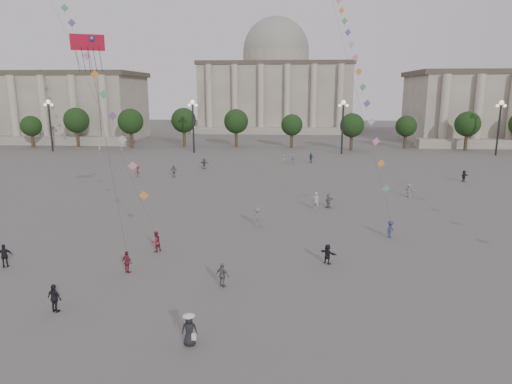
{
  "coord_description": "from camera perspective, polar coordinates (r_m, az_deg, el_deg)",
  "views": [
    {
      "loc": [
        4.15,
        -22.01,
        12.3
      ],
      "look_at": [
        1.79,
        12.0,
        4.76
      ],
      "focal_mm": 32.0,
      "sensor_mm": 36.0,
      "label": 1
    }
  ],
  "objects": [
    {
      "name": "ground",
      "position": [
        25.56,
        -6.13,
        -16.38
      ],
      "size": [
        360.0,
        360.0,
        0.0
      ],
      "primitive_type": "plane",
      "color": "#504E4B",
      "rests_on": "ground"
    },
    {
      "name": "hall_central",
      "position": [
        151.3,
        2.46,
        13.19
      ],
      "size": [
        48.3,
        34.3,
        35.5
      ],
      "color": "gray",
      "rests_on": "ground"
    },
    {
      "name": "tree_row",
      "position": [
        100.34,
        1.6,
        8.52
      ],
      "size": [
        137.12,
        5.12,
        8.0
      ],
      "color": "#3A2D1D",
      "rests_on": "ground"
    },
    {
      "name": "lamp_post_far_west",
      "position": [
        104.44,
        -24.41,
        8.66
      ],
      "size": [
        2.0,
        0.9,
        10.65
      ],
      "color": "#262628",
      "rests_on": "ground"
    },
    {
      "name": "lamp_post_mid_west",
      "position": [
        94.12,
        -7.89,
        9.34
      ],
      "size": [
        2.0,
        0.9,
        10.65
      ],
      "color": "#262628",
      "rests_on": "ground"
    },
    {
      "name": "lamp_post_mid_east",
      "position": [
        92.78,
        10.82,
        9.19
      ],
      "size": [
        2.0,
        0.9,
        10.65
      ],
      "color": "#262628",
      "rests_on": "ground"
    },
    {
      "name": "lamp_post_far_east",
      "position": [
        100.8,
        28.18,
        8.2
      ],
      "size": [
        2.0,
        0.9,
        10.65
      ],
      "color": "#262628",
      "rests_on": "ground"
    },
    {
      "name": "person_crowd_0",
      "position": [
        80.83,
        6.86,
        4.26
      ],
      "size": [
        1.12,
        0.77,
        1.77
      ],
      "primitive_type": "imported",
      "rotation": [
        0.0,
        0.0,
        0.36
      ],
      "color": "navy",
      "rests_on": "ground"
    },
    {
      "name": "person_crowd_3",
      "position": [
        33.85,
        8.93,
        -7.66
      ],
      "size": [
        1.34,
        1.19,
        1.48
      ],
      "primitive_type": "imported",
      "rotation": [
        0.0,
        0.0,
        2.47
      ],
      "color": "black",
      "rests_on": "ground"
    },
    {
      "name": "person_crowd_4",
      "position": [
        79.7,
        4.66,
        4.17
      ],
      "size": [
        1.2,
        1.63,
        1.7
      ],
      "primitive_type": "imported",
      "rotation": [
        0.0,
        0.0,
        4.21
      ],
      "color": "beige",
      "rests_on": "ground"
    },
    {
      "name": "person_crowd_6",
      "position": [
        42.41,
        0.19,
        -3.12
      ],
      "size": [
        1.24,
        0.81,
        1.8
      ],
      "primitive_type": "imported",
      "rotation": [
        0.0,
        0.0,
        6.16
      ],
      "color": "slate",
      "rests_on": "ground"
    },
    {
      "name": "person_crowd_7",
      "position": [
        57.23,
        18.58,
        0.22
      ],
      "size": [
        1.37,
        1.39,
        1.6
      ],
      "primitive_type": "imported",
      "rotation": [
        0.0,
        0.0,
        2.34
      ],
      "color": "silver",
      "rests_on": "ground"
    },
    {
      "name": "person_crowd_9",
      "position": [
        69.67,
        24.57,
        1.83
      ],
      "size": [
        1.45,
        1.3,
        1.6
      ],
      "primitive_type": "imported",
      "rotation": [
        0.0,
        0.0,
        0.68
      ],
      "color": "black",
      "rests_on": "ground"
    },
    {
      "name": "person_crowd_10",
      "position": [
        98.44,
        -18.95,
        5.09
      ],
      "size": [
        0.43,
        0.62,
        1.63
      ],
      "primitive_type": "imported",
      "rotation": [
        0.0,
        0.0,
        1.64
      ],
      "color": "silver",
      "rests_on": "ground"
    },
    {
      "name": "person_crowd_12",
      "position": [
        74.51,
        -6.49,
        3.57
      ],
      "size": [
        1.69,
        1.14,
        1.75
      ],
      "primitive_type": "imported",
      "rotation": [
        0.0,
        0.0,
        2.72
      ],
      "color": "slate",
      "rests_on": "ground"
    },
    {
      "name": "person_crowd_13",
      "position": [
        48.78,
        7.51,
        -1.09
      ],
      "size": [
        0.83,
        0.73,
        1.91
      ],
      "primitive_type": "imported",
      "rotation": [
        0.0,
        0.0,
        2.65
      ],
      "color": "#ADAEA9",
      "rests_on": "ground"
    },
    {
      "name": "person_crowd_16",
      "position": [
        67.63,
        -10.24,
        2.58
      ],
      "size": [
        1.16,
        0.78,
        1.83
      ],
      "primitive_type": "imported",
      "rotation": [
        0.0,
        0.0,
        5.94
      ],
      "color": "slate",
      "rests_on": "ground"
    },
    {
      "name": "person_crowd_17",
      "position": [
        69.14,
        -14.54,
        2.51
      ],
      "size": [
        1.08,
        1.23,
        1.65
      ],
      "primitive_type": "imported",
      "rotation": [
        0.0,
        0.0,
        2.13
      ],
      "color": "maroon",
      "rests_on": "ground"
    },
    {
      "name": "person_crowd_19",
      "position": [
        49.97,
        9.07,
        -1.04
      ],
      "size": [
        1.29,
        1.34,
        1.52
      ],
      "primitive_type": "imported",
      "rotation": [
        0.0,
        0.0,
        0.82
      ],
      "color": "slate",
      "rests_on": "ground"
    },
    {
      "name": "person_crowd_20",
      "position": [
        79.49,
        3.48,
        4.11
      ],
      "size": [
        1.07,
        0.72,
        1.54
      ],
      "primitive_type": "imported",
      "rotation": [
        0.0,
        0.0,
        2.98
      ],
      "color": "gray",
      "rests_on": "ground"
    },
    {
      "name": "person_crowd_21",
      "position": [
        96.81,
        -16.52,
        5.11
      ],
      "size": [
        1.12,
        1.06,
        1.52
      ],
      "primitive_type": "imported",
      "rotation": [
        0.0,
        0.0,
        5.59
      ],
      "color": "gray",
      "rests_on": "ground"
    },
    {
      "name": "tourist_0",
      "position": [
        33.04,
        -15.8,
        -8.43
      ],
      "size": [
        0.98,
        0.77,
        1.56
      ],
      "primitive_type": "imported",
      "rotation": [
        0.0,
        0.0,
        2.64
      ],
      "color": "maroon",
      "rests_on": "ground"
    },
    {
      "name": "tourist_1",
      "position": [
        28.87,
        -23.87,
        -12.05
      ],
      "size": [
        1.07,
        0.73,
        1.68
      ],
      "primitive_type": "imported",
      "rotation": [
        0.0,
        0.0,
        2.78
      ],
      "color": "black",
      "rests_on": "ground"
    },
    {
      "name": "tourist_3",
      "position": [
        29.73,
        -4.21,
        -10.33
      ],
      "size": [
        1.01,
        0.75,
        1.6
      ],
      "primitive_type": "imported",
      "rotation": [
        0.0,
        0.0,
        2.7
      ],
      "color": "slate",
      "rests_on": "ground"
    },
    {
      "name": "tourist_4",
      "position": [
        37.33,
        -28.9,
        -7.0
      ],
      "size": [
        1.08,
        0.86,
        1.71
      ],
      "primitive_type": "imported",
      "rotation": [
        0.0,
        0.0,
        3.66
      ],
      "color": "black",
      "rests_on": "ground"
    },
    {
      "name": "kite_flyer_0",
      "position": [
        36.67,
        -12.39,
        -6.07
      ],
      "size": [
        0.97,
        1.01,
        1.64
      ],
      "primitive_type": "imported",
      "rotation": [
        0.0,
        0.0,
        4.1
      ],
      "color": "maroon",
      "rests_on": "ground"
    },
    {
      "name": "kite_flyer_1",
      "position": [
        40.8,
        16.46,
        -4.49
      ],
      "size": [
        1.07,
        1.11,
        1.52
      ],
      "primitive_type": "imported",
      "rotation": [
        0.0,
        0.0,
        0.85
      ],
      "color": "navy",
      "rests_on": "ground"
    },
    {
      "name": "hat_person",
      "position": [
        23.65,
        -8.33,
        -16.61
      ],
      "size": [
        0.82,
        0.6,
        1.69
      ],
      "color": "black",
      "rests_on": "ground"
    },
    {
      "name": "dragon_kite",
      "position": [
        33.95,
        -20.18,
        15.83
      ],
      "size": [
        2.4,
        1.73,
        14.61
      ],
      "color": "red",
      "rests_on": "ground"
    }
  ]
}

